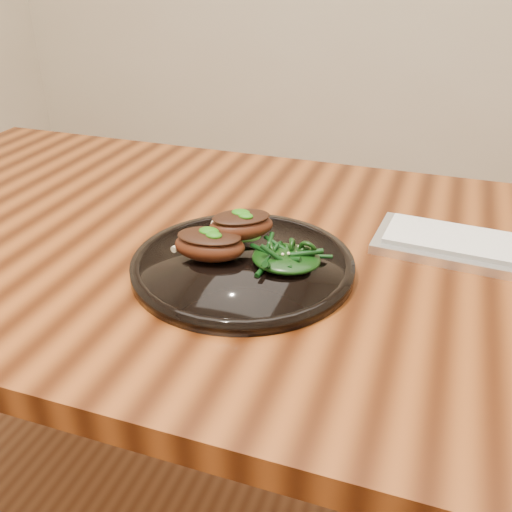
% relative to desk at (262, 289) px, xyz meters
% --- Properties ---
extents(desk, '(1.60, 0.80, 0.75)m').
position_rel_desk_xyz_m(desk, '(0.00, 0.00, 0.00)').
color(desk, '#351506').
rests_on(desk, ground).
extents(plate, '(0.32, 0.32, 0.02)m').
position_rel_desk_xyz_m(plate, '(0.00, -0.09, 0.09)').
color(plate, black).
rests_on(plate, desk).
extents(lamb_chop_front, '(0.11, 0.08, 0.05)m').
position_rel_desk_xyz_m(lamb_chop_front, '(-0.05, -0.10, 0.12)').
color(lamb_chop_front, '#481D0D').
rests_on(lamb_chop_front, plate).
extents(lamb_chop_back, '(0.11, 0.10, 0.04)m').
position_rel_desk_xyz_m(lamb_chop_back, '(-0.01, -0.06, 0.14)').
color(lamb_chop_back, '#481D0D').
rests_on(lamb_chop_back, plate).
extents(herb_smear, '(0.09, 0.06, 0.01)m').
position_rel_desk_xyz_m(herb_smear, '(-0.04, -0.02, 0.10)').
color(herb_smear, '#114F08').
rests_on(herb_smear, plate).
extents(greens_heap, '(0.10, 0.09, 0.04)m').
position_rel_desk_xyz_m(greens_heap, '(0.06, -0.08, 0.12)').
color(greens_heap, black).
rests_on(greens_heap, plate).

